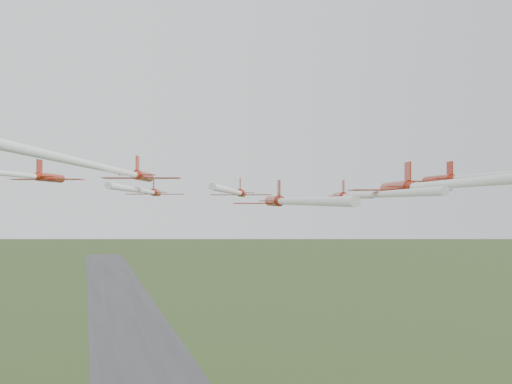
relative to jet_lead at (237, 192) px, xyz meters
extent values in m
cube|color=#353537|center=(-0.04, 193.45, -60.29)|extent=(38.00, 900.00, 0.04)
cylinder|color=#A4230D|center=(3.56, 11.90, 0.03)|extent=(3.85, 9.35, 1.22)
cone|color=#A4230D|center=(5.19, 17.36, 0.03)|extent=(1.73, 2.25, 1.22)
cone|color=#A4230D|center=(2.02, 6.77, 0.03)|extent=(1.44, 1.59, 1.11)
ellipsoid|color=black|center=(4.19, 14.02, 0.47)|extent=(0.75, 1.14, 0.35)
cube|color=#A4230D|center=(3.30, 11.06, -0.25)|extent=(10.14, 5.54, 0.11)
cube|color=#A4230D|center=(2.32, 7.77, 0.03)|extent=(4.62, 2.54, 0.09)
cube|color=#A4230D|center=(2.39, 7.99, 1.25)|extent=(0.68, 1.94, 2.21)
cylinder|color=white|center=(-4.30, -14.39, -0.03)|extent=(12.93, 41.34, 0.66)
cylinder|color=#A4230D|center=(-11.36, 1.04, -0.07)|extent=(2.41, 7.71, 0.99)
cone|color=#A4230D|center=(-10.49, 5.60, -0.07)|extent=(1.28, 1.78, 0.99)
cone|color=#A4230D|center=(-12.18, -3.26, -0.07)|extent=(1.09, 1.23, 0.90)
ellipsoid|color=black|center=(-11.03, 2.81, 0.29)|extent=(0.53, 0.91, 0.29)
cube|color=#A4230D|center=(-11.50, 0.33, -0.30)|extent=(8.23, 3.79, 0.09)
cube|color=#A4230D|center=(-12.02, -2.42, -0.07)|extent=(3.74, 1.74, 0.07)
cube|color=#A4230D|center=(-11.99, -2.24, 0.92)|extent=(0.39, 1.61, 1.80)
cylinder|color=white|center=(-15.76, -21.99, -0.12)|extent=(7.50, 36.59, 0.54)
cylinder|color=#A4230D|center=(15.00, -1.43, -0.55)|extent=(3.43, 8.87, 1.15)
cone|color=#A4230D|center=(16.41, 3.76, -0.55)|extent=(1.60, 2.12, 1.15)
cone|color=#A4230D|center=(13.67, -6.32, -0.55)|extent=(1.34, 1.48, 1.04)
ellipsoid|color=black|center=(15.54, 0.59, -0.13)|extent=(0.68, 1.07, 0.33)
cube|color=#A4230D|center=(14.78, -2.24, -0.81)|extent=(9.59, 5.03, 0.10)
cube|color=#A4230D|center=(13.93, -5.36, -0.55)|extent=(4.36, 2.30, 0.08)
cube|color=#A4230D|center=(13.99, -5.16, 0.60)|extent=(0.59, 1.84, 2.09)
cylinder|color=white|center=(7.40, -29.49, -0.60)|extent=(12.86, 45.38, 0.63)
cylinder|color=#A4230D|center=(-24.90, -8.28, 1.54)|extent=(3.24, 7.84, 1.02)
cone|color=#A4230D|center=(-23.53, -3.70, 1.54)|extent=(1.46, 1.89, 1.02)
cone|color=#A4230D|center=(-26.19, -12.59, 1.54)|extent=(1.21, 1.33, 0.93)
ellipsoid|color=black|center=(-24.36, -6.50, 1.91)|extent=(0.63, 0.96, 0.30)
cube|color=#A4230D|center=(-25.11, -8.99, 1.31)|extent=(8.51, 4.65, 0.09)
cube|color=#A4230D|center=(-25.93, -11.74, 1.54)|extent=(3.87, 2.13, 0.07)
cube|color=#A4230D|center=(-25.88, -11.56, 2.56)|extent=(0.57, 1.63, 1.85)
cylinder|color=#A4230D|center=(0.71, -15.94, -1.23)|extent=(2.75, 9.49, 1.22)
cone|color=#A4230D|center=(1.65, -10.31, -1.23)|extent=(1.53, 2.17, 1.22)
cone|color=#A4230D|center=(-0.17, -21.25, -1.23)|extent=(1.31, 1.49, 1.11)
ellipsoid|color=black|center=(1.08, -13.76, -0.79)|extent=(0.63, 1.12, 0.35)
cube|color=#A4230D|center=(0.57, -16.82, -1.51)|extent=(10.10, 4.45, 0.11)
cube|color=#A4230D|center=(0.00, -20.21, -1.23)|extent=(4.59, 2.04, 0.09)
cube|color=#A4230D|center=(0.04, -19.99, -0.02)|extent=(0.44, 1.99, 2.22)
cylinder|color=white|center=(-2.93, -37.75, -1.29)|extent=(5.97, 31.92, 0.67)
cylinder|color=#A4230D|center=(21.07, -18.20, 1.38)|extent=(2.38, 8.27, 1.06)
cone|color=#A4230D|center=(21.88, -13.30, 1.38)|extent=(1.33, 1.89, 1.06)
cone|color=#A4230D|center=(20.31, -22.82, 1.38)|extent=(1.14, 1.30, 0.97)
ellipsoid|color=black|center=(21.39, -16.30, 1.77)|extent=(0.55, 0.97, 0.31)
cube|color=#A4230D|center=(20.95, -18.97, 1.14)|extent=(8.79, 3.85, 0.10)
cube|color=#A4230D|center=(20.46, -21.92, 1.38)|extent=(4.00, 1.77, 0.08)
cube|color=#A4230D|center=(20.49, -21.73, 2.44)|extent=(0.38, 1.73, 1.93)
cylinder|color=#A4230D|center=(-15.09, -21.65, 1.31)|extent=(2.85, 7.56, 0.98)
cone|color=#A4230D|center=(-13.93, -17.22, 1.31)|extent=(1.35, 1.80, 0.98)
cone|color=#A4230D|center=(-16.17, -25.82, 1.31)|extent=(1.13, 1.26, 0.89)
ellipsoid|color=black|center=(-14.64, -19.93, 1.66)|extent=(0.57, 0.91, 0.28)
cube|color=#A4230D|center=(-15.26, -22.33, 1.08)|extent=(8.15, 4.21, 0.09)
cube|color=#A4230D|center=(-15.96, -25.00, 1.31)|extent=(3.71, 1.93, 0.07)
cube|color=#A4230D|center=(-15.92, -24.83, 2.28)|extent=(0.49, 1.57, 1.78)
cylinder|color=white|center=(-22.28, -49.24, 1.26)|extent=(12.49, 46.04, 0.53)
cylinder|color=#A4230D|center=(9.50, -29.69, 0.11)|extent=(3.31, 9.48, 1.22)
cone|color=#A4230D|center=(10.78, -24.12, 0.11)|extent=(1.64, 2.22, 1.22)
cone|color=#A4230D|center=(8.29, -34.95, 0.11)|extent=(1.38, 1.55, 1.11)
ellipsoid|color=black|center=(10.00, -27.53, 0.55)|extent=(0.69, 1.13, 0.36)
cube|color=#A4230D|center=(9.30, -30.56, -0.17)|extent=(10.18, 5.01, 0.11)
cube|color=#A4230D|center=(8.52, -33.92, 0.11)|extent=(4.63, 2.30, 0.09)
cube|color=#A4230D|center=(8.57, -33.70, 1.33)|extent=(0.56, 1.97, 2.22)
camera|label=1|loc=(-20.93, -88.36, -1.27)|focal=45.00mm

